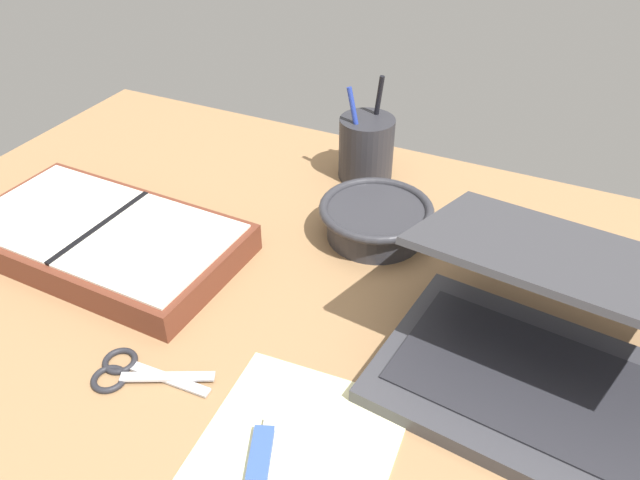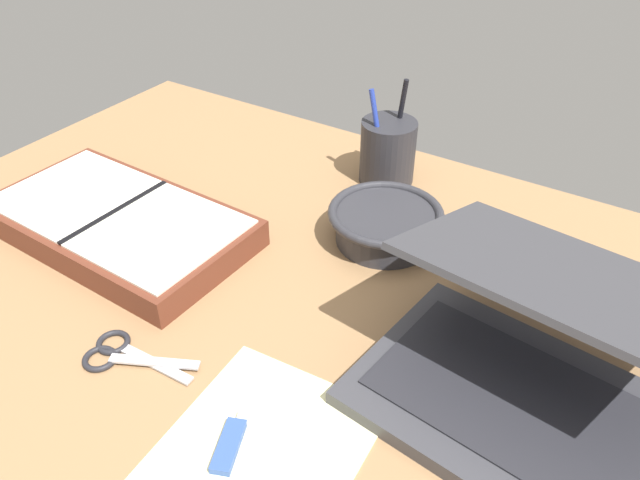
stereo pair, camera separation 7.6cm
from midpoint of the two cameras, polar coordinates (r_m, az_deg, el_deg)
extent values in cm
cube|color=#936D47|center=(73.17, -2.87, -10.49)|extent=(140.00, 100.00, 2.00)
cube|color=#38383D|center=(69.82, 15.29, -12.82)|extent=(32.62, 25.75, 1.80)
cube|color=#232328|center=(69.08, 15.43, -12.26)|extent=(28.29, 19.09, 0.24)
cube|color=#38383D|center=(68.16, 19.12, -1.61)|extent=(32.55, 25.15, 6.78)
cube|color=navy|center=(67.86, 18.99, -1.90)|extent=(29.88, 22.60, 5.72)
cylinder|color=#2D2D33|center=(87.77, 2.62, 1.51)|extent=(13.68, 13.68, 4.60)
torus|color=#2D2D33|center=(86.48, 2.66, 2.77)|extent=(16.09, 16.09, 1.29)
cylinder|color=#28282D|center=(100.77, 2.07, 8.31)|extent=(8.78, 8.78, 10.18)
cylinder|color=black|center=(100.94, 2.87, 10.69)|extent=(2.41, 1.06, 15.58)
cylinder|color=#233899|center=(97.52, 1.23, 9.55)|extent=(4.64, 1.76, 14.64)
cube|color=brown|center=(91.33, -21.46, -0.01)|extent=(38.37, 21.88, 3.94)
cube|color=silver|center=(96.60, -25.49, 2.47)|extent=(18.11, 19.28, 0.30)
cube|color=silver|center=(84.26, -17.46, -0.53)|extent=(18.11, 19.28, 0.30)
cube|color=black|center=(90.10, -21.77, 1.15)|extent=(1.38, 18.77, 0.30)
cube|color=#B7B7BC|center=(71.56, -16.83, -12.02)|extent=(9.67, 5.55, 0.30)
cube|color=#B7B7BC|center=(71.78, -16.79, -12.18)|extent=(10.21, 1.57, 0.30)
torus|color=#232328|center=(73.79, -21.64, -11.87)|extent=(3.90, 3.90, 0.70)
torus|color=#232328|center=(75.22, -20.67, -10.45)|extent=(3.90, 3.90, 0.70)
cube|color=#33519E|center=(63.51, -9.10, -18.97)|extent=(4.09, 6.31, 1.00)
cube|color=silver|center=(65.56, -8.47, -16.41)|extent=(1.56, 1.56, 0.60)
camera|label=1|loc=(0.04, -92.86, -2.09)|focal=35.00mm
camera|label=2|loc=(0.04, 87.14, 2.09)|focal=35.00mm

